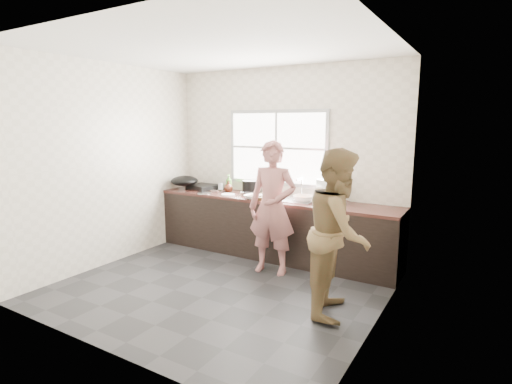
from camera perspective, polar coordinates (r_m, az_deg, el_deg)
The scene contains 30 objects.
floor at distance 4.88m, azimuth -5.07°, elevation -13.36°, with size 3.60×3.20×0.01m, color #28282B.
ceiling at distance 4.55m, azimuth -5.62°, elevation 19.83°, with size 3.60×3.20×0.01m, color silver.
wall_back at distance 5.88m, azimuth 3.95°, elevation 4.35°, with size 3.60×0.01×2.70m, color beige.
wall_left at distance 5.76m, azimuth -20.02°, elevation 3.66°, with size 0.01×3.20×2.70m, color beige.
wall_right at distance 3.76m, azimuth 17.53°, elevation 0.74°, with size 0.01×3.20×2.70m, color silver.
wall_front at distance 3.37m, azimuth -21.61°, elevation -0.50°, with size 3.60×0.01×2.70m, color beige.
cabinet at distance 5.77m, azimuth 2.41°, elevation -5.24°, with size 3.60×0.62×0.82m, color black.
countertop at distance 5.68m, azimuth 2.44°, elevation -1.04°, with size 3.60×0.64×0.04m, color #391C17.
sink at distance 5.52m, azimuth 5.65°, elevation -1.14°, with size 0.55×0.45×0.02m, color silver.
faucet at distance 5.67m, azimuth 6.53°, elevation 0.63°, with size 0.02×0.02×0.30m, color silver.
window_frame at distance 5.90m, azimuth 3.03°, elevation 6.32°, with size 1.60×0.05×1.10m, color #9EA0A5.
window_glazing at distance 5.87m, azimuth 2.92°, elevation 6.31°, with size 1.50×0.01×1.00m, color white.
woman at distance 5.08m, azimuth 2.35°, elevation -2.87°, with size 0.58×0.38×1.59m, color #B26E6B.
person_side at distance 4.08m, azimuth 11.76°, elevation -5.65°, with size 0.82×0.64×1.68m, color brown.
cutting_board at distance 5.65m, azimuth 0.87°, elevation -0.67°, with size 0.41×0.41×0.04m, color black.
cleaver at distance 5.87m, azimuth -1.13°, elevation -0.04°, with size 0.22×0.11×0.01m, color silver.
bowl_mince at distance 5.59m, azimuth -0.43°, elevation -0.69°, with size 0.24×0.24×0.06m, color white.
bowl_crabs at distance 5.42m, azimuth 6.72°, elevation -1.04°, with size 0.22×0.22×0.07m, color white.
bowl_held at distance 5.39m, azimuth 9.28°, elevation -1.21°, with size 0.20×0.20×0.06m, color white.
black_pot at distance 6.08m, azimuth -0.74°, elevation 0.79°, with size 0.26×0.26×0.19m, color black.
plate_food at distance 5.90m, azimuth -4.02°, elevation -0.37°, with size 0.20×0.20×0.02m, color white.
bottle_green at distance 6.21m, azimuth -3.90°, elevation 1.30°, with size 0.10×0.10×0.26m, color #458B2D.
bottle_brown_tall at distance 6.14m, azimuth -1.31°, elevation 0.79°, with size 0.07×0.08×0.17m, color #4E3313.
bottle_brown_short at distance 6.15m, azimuth -3.97°, elevation 0.73°, with size 0.12×0.12×0.16m, color #401C10.
glass_jar at distance 6.36m, azimuth -5.08°, elevation 0.79°, with size 0.07×0.07×0.11m, color silver.
burner at distance 6.53m, azimuth -7.37°, elevation 0.80°, with size 0.44×0.44×0.07m, color black.
wok at distance 6.44m, azimuth -10.17°, elevation 1.57°, with size 0.43×0.43×0.16m, color black.
dish_rack at distance 5.53m, azimuth 10.97°, elevation 0.21°, with size 0.38×0.27×0.29m, color white.
pot_lid_left at distance 6.08m, azimuth -7.42°, elevation -0.14°, with size 0.22×0.22×0.01m, color silver.
pot_lid_right at distance 6.39m, azimuth -5.78°, elevation 0.39°, with size 0.26×0.26×0.01m, color silver.
Camera 1 is at (2.65, -3.62, 1.92)m, focal length 28.00 mm.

